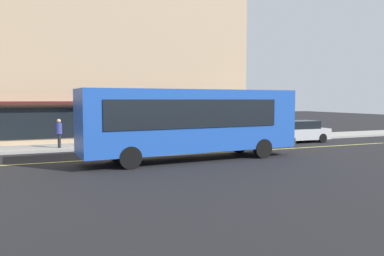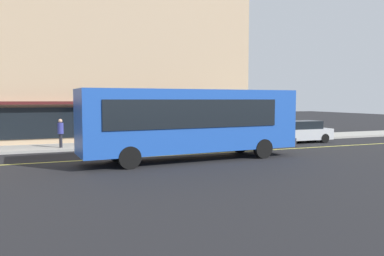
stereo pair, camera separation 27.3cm
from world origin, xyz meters
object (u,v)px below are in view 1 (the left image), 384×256
car_silver (299,132)px  bus (192,120)px  traffic_light (226,106)px  pedestrian_near_storefront (59,131)px

car_silver → bus: bearing=-156.3°
traffic_light → car_silver: traffic_light is taller
bus → pedestrian_near_storefront: (-6.01, 6.19, -0.81)m
car_silver → pedestrian_near_storefront: bearing=173.4°
traffic_light → car_silver: bearing=-20.7°
traffic_light → pedestrian_near_storefront: traffic_light is taller
bus → pedestrian_near_storefront: 8.67m
traffic_light → bus: bearing=-129.4°
traffic_light → car_silver: size_ratio=0.74×
pedestrian_near_storefront → traffic_light: bearing=-0.1°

